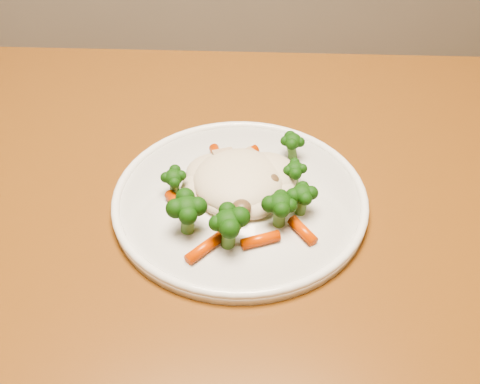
% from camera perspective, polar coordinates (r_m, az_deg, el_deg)
% --- Properties ---
extents(dining_table, '(1.19, 0.87, 0.75)m').
position_cam_1_polar(dining_table, '(0.77, -7.01, -7.43)').
color(dining_table, brown).
rests_on(dining_table, ground).
extents(plate, '(0.29, 0.29, 0.01)m').
position_cam_1_polar(plate, '(0.69, 0.00, -0.85)').
color(plate, white).
rests_on(plate, dining_table).
extents(meal, '(0.18, 0.19, 0.05)m').
position_cam_1_polar(meal, '(0.67, 0.11, 0.73)').
color(meal, beige).
rests_on(meal, plate).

